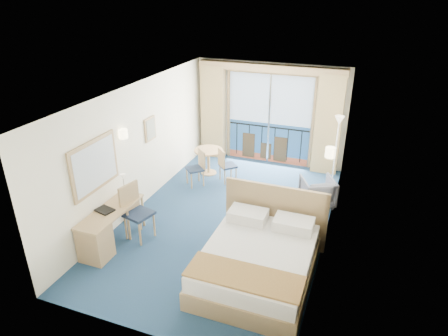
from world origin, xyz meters
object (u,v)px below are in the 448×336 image
desk_chair (135,208)px  table_chair_a (225,163)px  desk (99,236)px  bed (259,259)px  round_table (208,155)px  nightstand (312,224)px  table_chair_b (198,165)px  floor_lamp (338,134)px  armchair (317,191)px

desk_chair → table_chair_a: desk_chair is taller
desk → desk_chair: desk_chair is taller
bed → round_table: bed is taller
round_table → table_chair_a: table_chair_a is taller
nightstand → table_chair_b: (-2.98, 1.27, 0.21)m
floor_lamp → table_chair_b: bearing=-159.5°
table_chair_a → table_chair_b: 0.68m
floor_lamp → desk: 5.71m
armchair → table_chair_b: table_chair_b is taller
desk → floor_lamp: bearing=50.5°
floor_lamp → desk: floor_lamp is taller
nightstand → desk_chair: size_ratio=0.53×
nightstand → round_table: 3.57m
bed → nightstand: bearing=66.1°
table_chair_a → floor_lamp: bearing=-116.6°
nightstand → round_table: round_table is taller
round_table → table_chair_b: bearing=-89.6°
floor_lamp → desk_chair: bearing=-132.5°
bed → table_chair_b: size_ratio=2.54×
bed → nightstand: size_ratio=3.91×
armchair → floor_lamp: (0.20, 1.11, 1.01)m
desk → desk_chair: 0.84m
bed → desk: size_ratio=1.51×
round_table → armchair: bearing=-12.5°
bed → desk_chair: size_ratio=2.08×
bed → desk: bed is taller
table_chair_a → table_chair_b: size_ratio=0.97×
nightstand → desk: desk is taller
bed → table_chair_b: bearing=130.2°
floor_lamp → desk_chair: floor_lamp is taller
nightstand → desk: bearing=-151.1°
bed → desk: bearing=-171.0°
armchair → desk_chair: bearing=11.9°
armchair → round_table: bearing=-39.4°
armchair → table_chair_a: size_ratio=0.80×
armchair → table_chair_a: (-2.30, 0.34, 0.17)m
desk_chair → table_chair_b: 2.46m
floor_lamp → desk_chair: (-3.29, -3.59, -0.71)m
desk → round_table: 3.91m
round_table → bed: bearing=-55.8°
table_chair_b → bed: bearing=-5.4°
table_chair_a → bed: bearing=165.7°
desk → round_table: size_ratio=2.07×
nightstand → armchair: size_ratio=0.83×
bed → nightstand: 1.61m
bed → table_chair_a: bearing=119.4°
round_table → table_chair_b: table_chair_b is taller
table_chair_a → armchair: bearing=-142.0°
floor_lamp → bed: bearing=-100.8°
desk → table_chair_a: (1.08, 3.57, 0.10)m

